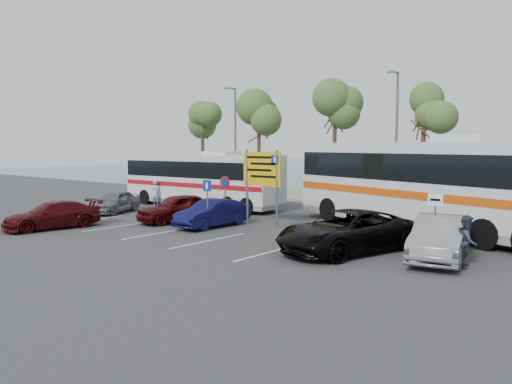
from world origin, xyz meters
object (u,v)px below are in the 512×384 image
Objects in this scene: pedestrian_far at (467,241)px; car_silver_a at (114,202)px; coach_bus_right at (424,188)px; car_silver_b at (440,238)px; street_lamp_left at (235,135)px; street_lamp_right at (396,132)px; car_blue at (212,213)px; coach_bus_left at (201,181)px; direction_sign at (262,175)px; pedestrian_near at (156,193)px; car_maroon at (52,215)px; car_red at (178,208)px; suv_black at (346,231)px.

car_silver_a is at bearing 78.98° from pedestrian_far.
car_silver_b is at bearing -63.43° from coach_bus_right.
street_lamp_left and street_lamp_right have the same top height.
street_lamp_right is at bearing 74.19° from car_blue.
coach_bus_left reaches higher than car_blue.
car_silver_a is (-15.85, -5.00, -1.32)m from coach_bus_right.
street_lamp_right reaches higher than car_silver_b.
pedestrian_near is (-10.00, 1.80, -1.60)m from direction_sign.
coach_bus_left is at bearing -157.26° from pedestrian_near.
pedestrian_near reaches higher than car_silver_b.
street_lamp_left is 1.00× the size of street_lamp_right.
street_lamp_right is 19.63m from car_maroon.
car_blue is 10.60m from car_silver_b.
car_silver_a is at bearing -169.71° from direction_sign.
car_red reaches higher than car_silver_a.
car_maroon is (-8.95, -17.02, -3.98)m from street_lamp_right.
street_lamp_right is (13.00, 0.00, 0.00)m from street_lamp_left.
coach_bus_right reaches higher than car_maroon.
car_silver_a is at bearing -168.21° from suv_black.
coach_bus_left is 2.61× the size of car_maroon.
car_silver_b is (2.50, -5.00, -1.22)m from coach_bus_right.
street_lamp_right is 13.99m from car_red.
car_silver_b is (13.00, 0.00, 0.04)m from car_red.
direction_sign is at bearing -153.05° from coach_bus_right.
direction_sign is 8.24m from coach_bus_left.
car_maroon is at bearing -117.73° from street_lamp_right.
car_maroon is 13.57m from suv_black.
suv_black is 3.28× the size of pedestrian_near.
pedestrian_near is (-0.65, 3.50, 0.19)m from car_silver_a.
direction_sign is 10.36m from pedestrian_far.
car_blue is (-1.60, -1.70, -1.79)m from direction_sign.
street_lamp_left is 2.05× the size of car_blue.
street_lamp_right is at bearing 122.66° from coach_bus_right.
coach_bus_left is 2.73× the size of car_red.
pedestrian_near is 1.01× the size of pedestrian_far.
coach_bus_right is 8.39× the size of pedestrian_far.
suv_black is (7.60, -0.92, 0.11)m from car_blue.
coach_bus_right is at bearing 0.00° from coach_bus_left.
street_lamp_left is 0.58× the size of coach_bus_right.
coach_bus_left reaches higher than pedestrian_near.
car_blue is at bearing 167.59° from car_silver_b.
street_lamp_right is 13.16m from car_blue.
direction_sign reaches higher than car_silver_b.
street_lamp_left reaches higher than suv_black.
car_silver_a is at bearing -167.87° from car_red.
suv_black is at bearing -72.83° from street_lamp_right.
pedestrian_near is (-16.50, -1.50, -1.13)m from coach_bus_right.
car_silver_a is at bearing 167.59° from car_silver_b.
car_maroon is at bearing -108.37° from car_red.
car_red is (-4.00, -1.70, -1.73)m from direction_sign.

